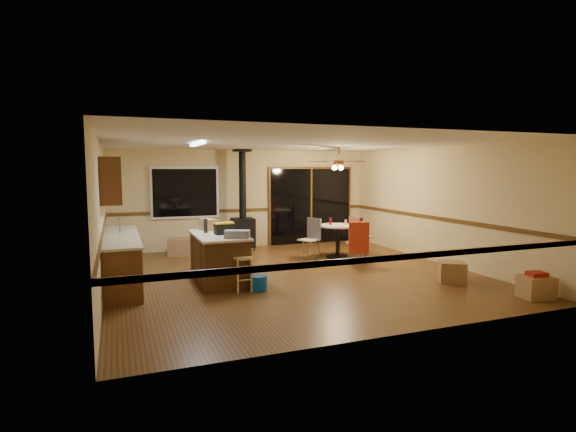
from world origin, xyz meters
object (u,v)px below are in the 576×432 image
toolbox_black (224,229)px  chair_right (356,231)px  blue_bucket (258,283)px  chair_near (358,238)px  box_corner_a (536,287)px  box_corner_b (452,272)px  wood_stove (243,222)px  box_under_window (180,247)px  kitchen_island (219,258)px  bar_stool (243,274)px  dining_table (338,235)px  chair_left (312,233)px  toolbox_grey (237,234)px

toolbox_black → chair_right: (3.55, 1.33, -0.40)m
blue_bucket → chair_near: size_ratio=0.45×
box_corner_a → box_corner_b: (-0.53, 1.35, 0.01)m
wood_stove → toolbox_black: size_ratio=7.35×
box_under_window → kitchen_island: bearing=-83.0°
wood_stove → bar_stool: size_ratio=4.16×
dining_table → chair_left: size_ratio=1.61×
toolbox_grey → blue_bucket: size_ratio=1.37×
chair_left → bar_stool: bearing=-136.0°
toolbox_grey → box_corner_b: 4.06m
box_under_window → box_corner_a: size_ratio=1.11×
toolbox_grey → kitchen_island: bearing=109.7°
chair_right → box_corner_a: bearing=-77.3°
blue_bucket → box_under_window: 3.79m
box_corner_a → bar_stool: bearing=154.0°
toolbox_grey → dining_table: 3.48m
chair_near → box_corner_b: bearing=-65.6°
wood_stove → bar_stool: (-1.06, -3.85, -0.43)m
bar_stool → blue_bucket: (0.27, -0.05, -0.17)m
toolbox_black → blue_bucket: toolbox_black is taller
dining_table → chair_near: chair_near is taller
toolbox_grey → box_corner_a: toolbox_grey is taller
chair_right → blue_bucket: bearing=-145.8°
kitchen_island → box_corner_a: bearing=-32.4°
box_corner_a → blue_bucket: bearing=153.1°
wood_stove → toolbox_grey: wood_stove is taller
toolbox_black → dining_table: bearing=23.2°
wood_stove → chair_left: size_ratio=4.61×
bar_stool → blue_bucket: bar_stool is taller
toolbox_black → chair_left: bearing=30.9°
blue_bucket → kitchen_island: bearing=121.0°
kitchen_island → box_corner_a: kitchen_island is taller
toolbox_black → box_corner_a: size_ratio=0.72×
box_under_window → box_corner_a: box_under_window is taller
dining_table → wood_stove: bearing=135.6°
toolbox_black → dining_table: (3.04, 1.30, -0.46)m
toolbox_grey → blue_bucket: 0.93m
wood_stove → box_corner_a: 6.85m
toolbox_black → box_corner_b: (3.97, -1.52, -0.81)m
chair_left → toolbox_black: bearing=-149.1°
dining_table → chair_right: (0.52, 0.03, 0.07)m
dining_table → box_corner_b: (0.94, -2.83, -0.34)m
toolbox_grey → toolbox_black: toolbox_black is taller
dining_table → chair_left: chair_left is taller
blue_bucket → chair_right: 3.83m
wood_stove → chair_right: 2.94m
chair_near → dining_table: bearing=93.4°
dining_table → box_corner_a: dining_table is taller
box_corner_b → box_corner_a: bearing=-68.7°
bar_stool → box_under_window: bearing=99.3°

